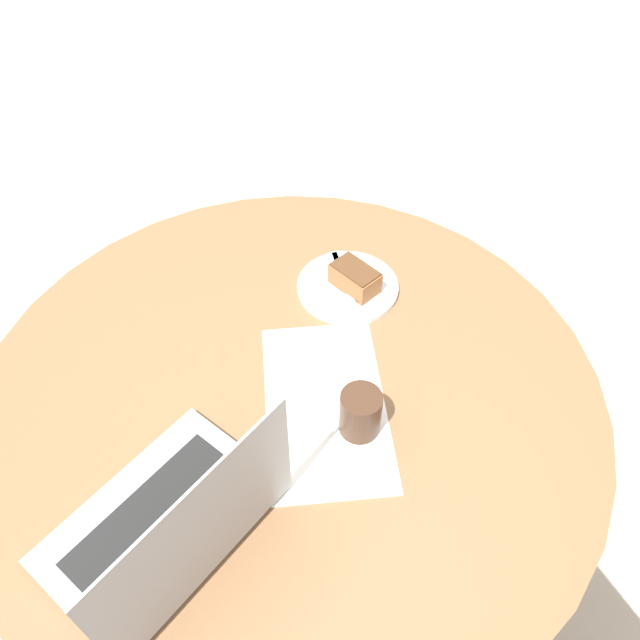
# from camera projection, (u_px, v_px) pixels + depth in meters

# --- Properties ---
(ground_plane) EXTENTS (12.00, 12.00, 0.00)m
(ground_plane) POSITION_uv_depth(u_px,v_px,m) (299.00, 549.00, 1.70)
(ground_plane) COLOR #B7AD9E
(dining_table) EXTENTS (1.15, 1.15, 0.75)m
(dining_table) POSITION_uv_depth(u_px,v_px,m) (291.00, 429.00, 1.25)
(dining_table) COLOR brown
(dining_table) RESTS_ON ground_plane
(paper_document) EXTENTS (0.42, 0.30, 0.00)m
(paper_document) POSITION_uv_depth(u_px,v_px,m) (325.00, 404.00, 1.11)
(paper_document) COLOR white
(paper_document) RESTS_ON dining_table
(plate) EXTENTS (0.21, 0.21, 0.01)m
(plate) POSITION_uv_depth(u_px,v_px,m) (348.00, 287.00, 1.31)
(plate) COLOR silver
(plate) RESTS_ON dining_table
(cake_slice) EXTENTS (0.11, 0.12, 0.05)m
(cake_slice) POSITION_uv_depth(u_px,v_px,m) (355.00, 278.00, 1.28)
(cake_slice) COLOR brown
(cake_slice) RESTS_ON plate
(fork) EXTENTS (0.17, 0.08, 0.00)m
(fork) POSITION_uv_depth(u_px,v_px,m) (341.00, 273.00, 1.32)
(fork) COLOR silver
(fork) RESTS_ON plate
(coffee_glass) EXTENTS (0.07, 0.07, 0.09)m
(coffee_glass) POSITION_uv_depth(u_px,v_px,m) (360.00, 413.00, 1.05)
(coffee_glass) COLOR #3D2619
(coffee_glass) RESTS_ON dining_table
(laptop) EXTENTS (0.41, 0.37, 0.25)m
(laptop) POSITION_uv_depth(u_px,v_px,m) (171.00, 525.00, 0.91)
(laptop) COLOR gray
(laptop) RESTS_ON dining_table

